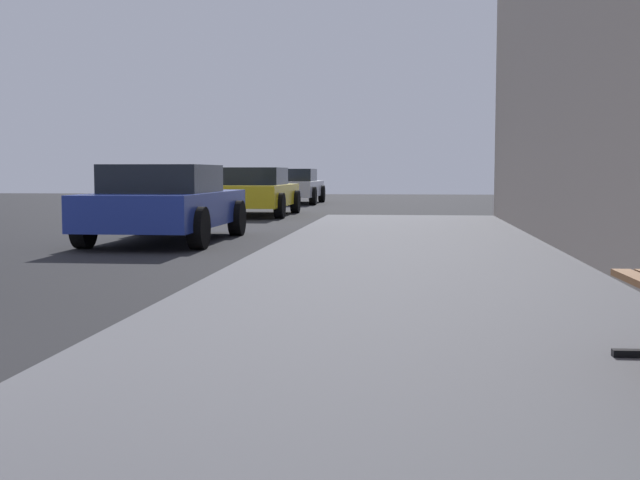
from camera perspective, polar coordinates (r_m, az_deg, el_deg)
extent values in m
cube|color=#5B5B60|center=(3.74, 7.07, -12.08)|extent=(4.00, 32.00, 0.15)
cube|color=#233899|center=(14.13, -10.39, 2.12)|extent=(1.78, 4.32, 0.55)
cube|color=black|center=(13.91, -10.67, 4.14)|extent=(1.57, 1.95, 0.45)
cylinder|color=black|center=(15.72, -12.05, 1.52)|extent=(0.22, 0.64, 0.64)
cylinder|color=black|center=(15.26, -5.69, 1.51)|extent=(0.22, 0.64, 0.64)
cylinder|color=black|center=(13.13, -15.82, 0.85)|extent=(0.22, 0.64, 0.64)
cylinder|color=black|center=(12.57, -8.28, 0.81)|extent=(0.22, 0.64, 0.64)
cube|color=yellow|center=(22.30, -4.55, 3.08)|extent=(1.85, 4.42, 0.55)
cube|color=black|center=(22.08, -4.66, 4.36)|extent=(1.63, 1.99, 0.45)
cylinder|color=black|center=(23.88, -6.09, 2.63)|extent=(0.22, 0.64, 0.64)
cylinder|color=black|center=(23.56, -1.69, 2.63)|extent=(0.22, 0.64, 0.64)
cylinder|color=black|center=(21.12, -7.73, 2.36)|extent=(0.22, 0.64, 0.64)
cylinder|color=black|center=(20.76, -2.76, 2.35)|extent=(0.22, 0.64, 0.64)
cube|color=#B7B7BF|center=(30.85, -1.81, 3.52)|extent=(1.78, 4.53, 0.55)
cube|color=black|center=(30.62, -1.87, 4.45)|extent=(1.56, 2.04, 0.45)
cylinder|color=black|center=(32.42, -3.01, 3.18)|extent=(0.22, 0.64, 0.64)
cylinder|color=black|center=(32.18, 0.12, 3.17)|extent=(0.22, 0.64, 0.64)
cylinder|color=black|center=(29.56, -3.91, 3.03)|extent=(0.22, 0.64, 0.64)
cylinder|color=black|center=(29.30, -0.48, 3.03)|extent=(0.22, 0.64, 0.64)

